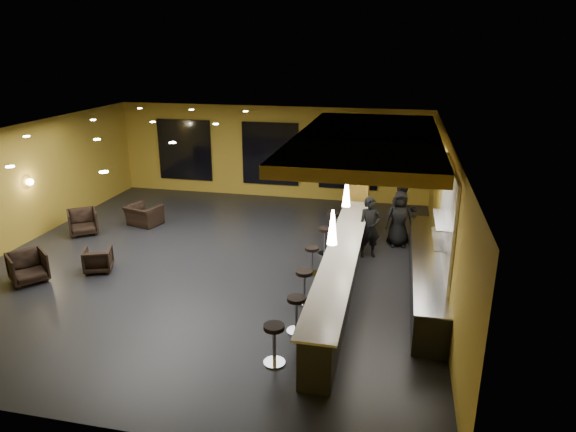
% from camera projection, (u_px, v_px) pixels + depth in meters
% --- Properties ---
extents(floor, '(12.00, 13.00, 0.10)m').
position_uv_depth(floor, '(214.00, 263.00, 14.20)').
color(floor, black).
rests_on(floor, ground).
extents(ceiling, '(12.00, 13.00, 0.10)m').
position_uv_depth(ceiling, '(207.00, 133.00, 13.04)').
color(ceiling, black).
extents(wall_back, '(12.00, 0.10, 3.50)m').
position_uv_depth(wall_back, '(271.00, 152.00, 19.68)').
color(wall_back, '#A88625').
rests_on(wall_back, floor).
extents(wall_front, '(12.00, 0.10, 3.50)m').
position_uv_depth(wall_front, '(53.00, 328.00, 7.56)').
color(wall_front, '#A88625').
rests_on(wall_front, floor).
extents(wall_left, '(0.10, 13.00, 3.50)m').
position_uv_depth(wall_left, '(13.00, 188.00, 14.85)').
color(wall_left, '#A88625').
rests_on(wall_left, floor).
extents(wall_right, '(0.10, 13.00, 3.50)m').
position_uv_depth(wall_right, '(447.00, 216.00, 12.39)').
color(wall_right, '#A88625').
rests_on(wall_right, floor).
extents(wood_soffit, '(3.60, 8.00, 0.28)m').
position_uv_depth(wood_soffit, '(368.00, 140.00, 13.22)').
color(wood_soffit, '#BA8E36').
rests_on(wood_soffit, ceiling).
extents(window_left, '(2.20, 0.06, 2.40)m').
position_uv_depth(window_left, '(185.00, 150.00, 20.30)').
color(window_left, black).
rests_on(window_left, wall_back).
extents(window_center, '(2.20, 0.06, 2.40)m').
position_uv_depth(window_center, '(270.00, 154.00, 19.59)').
color(window_center, black).
rests_on(window_center, wall_back).
extents(window_right, '(2.20, 0.06, 2.40)m').
position_uv_depth(window_right, '(349.00, 157.00, 18.98)').
color(window_right, black).
rests_on(window_right, wall_back).
extents(tile_backsplash, '(0.06, 3.20, 2.40)m').
position_uv_depth(tile_backsplash, '(447.00, 220.00, 11.40)').
color(tile_backsplash, white).
rests_on(tile_backsplash, wall_right).
extents(bar_counter, '(0.60, 8.00, 1.00)m').
position_uv_depth(bar_counter, '(341.00, 272.00, 12.36)').
color(bar_counter, black).
rests_on(bar_counter, floor).
extents(bar_top, '(0.78, 8.10, 0.05)m').
position_uv_depth(bar_top, '(342.00, 251.00, 12.19)').
color(bar_top, beige).
rests_on(bar_top, bar_counter).
extents(prep_counter, '(0.70, 6.00, 0.86)m').
position_uv_depth(prep_counter, '(426.00, 273.00, 12.43)').
color(prep_counter, black).
rests_on(prep_counter, floor).
extents(prep_top, '(0.72, 6.00, 0.03)m').
position_uv_depth(prep_top, '(428.00, 256.00, 12.29)').
color(prep_top, silver).
rests_on(prep_top, prep_counter).
extents(wall_shelf_lower, '(0.30, 1.50, 0.03)m').
position_uv_depth(wall_shelf_lower, '(440.00, 239.00, 11.38)').
color(wall_shelf_lower, silver).
rests_on(wall_shelf_lower, wall_right).
extents(wall_shelf_upper, '(0.30, 1.50, 0.03)m').
position_uv_depth(wall_shelf_upper, '(441.00, 220.00, 11.23)').
color(wall_shelf_upper, silver).
rests_on(wall_shelf_upper, wall_right).
extents(column, '(0.60, 0.60, 3.50)m').
position_uv_depth(column, '(360.00, 175.00, 16.21)').
color(column, olive).
rests_on(column, floor).
extents(wall_sconce, '(0.22, 0.22, 0.22)m').
position_uv_depth(wall_sconce, '(30.00, 182.00, 15.26)').
color(wall_sconce, '#FFE5B2').
rests_on(wall_sconce, wall_left).
extents(pendant_0, '(0.20, 0.20, 0.70)m').
position_uv_depth(pendant_0, '(332.00, 227.00, 9.91)').
color(pendant_0, white).
rests_on(pendant_0, wood_soffit).
extents(pendant_1, '(0.20, 0.20, 0.70)m').
position_uv_depth(pendant_1, '(347.00, 192.00, 12.22)').
color(pendant_1, white).
rests_on(pendant_1, wood_soffit).
extents(pendant_2, '(0.20, 0.20, 0.70)m').
position_uv_depth(pendant_2, '(356.00, 168.00, 14.54)').
color(pendant_2, white).
rests_on(pendant_2, wood_soffit).
extents(staff_a, '(0.74, 0.62, 1.74)m').
position_uv_depth(staff_a, '(369.00, 227.00, 14.24)').
color(staff_a, black).
rests_on(staff_a, floor).
extents(staff_b, '(1.09, 0.97, 1.84)m').
position_uv_depth(staff_b, '(402.00, 213.00, 15.28)').
color(staff_b, black).
rests_on(staff_b, floor).
extents(staff_c, '(0.85, 0.59, 1.66)m').
position_uv_depth(staff_c, '(399.00, 219.00, 15.02)').
color(staff_c, black).
rests_on(staff_c, floor).
extents(armchair_a, '(1.18, 1.18, 0.78)m').
position_uv_depth(armchair_a, '(28.00, 267.00, 12.86)').
color(armchair_a, black).
rests_on(armchair_a, floor).
extents(armchair_b, '(0.89, 0.90, 0.64)m').
position_uv_depth(armchair_b, '(98.00, 260.00, 13.49)').
color(armchair_b, black).
rests_on(armchair_b, floor).
extents(armchair_c, '(1.19, 1.19, 0.79)m').
position_uv_depth(armchair_c, '(83.00, 222.00, 16.09)').
color(armchair_c, black).
rests_on(armchair_c, floor).
extents(armchair_d, '(1.23, 1.14, 0.67)m').
position_uv_depth(armchair_d, '(144.00, 215.00, 16.90)').
color(armchair_d, black).
rests_on(armchair_d, floor).
extents(bar_stool_0, '(0.41, 0.41, 0.82)m').
position_uv_depth(bar_stool_0, '(274.00, 339.00, 9.51)').
color(bar_stool_0, silver).
rests_on(bar_stool_0, floor).
extents(bar_stool_1, '(0.41, 0.41, 0.80)m').
position_uv_depth(bar_stool_1, '(296.00, 310.00, 10.57)').
color(bar_stool_1, silver).
rests_on(bar_stool_1, floor).
extents(bar_stool_2, '(0.41, 0.41, 0.82)m').
position_uv_depth(bar_stool_2, '(304.00, 282.00, 11.75)').
color(bar_stool_2, silver).
rests_on(bar_stool_2, floor).
extents(bar_stool_3, '(0.38, 0.38, 0.74)m').
position_uv_depth(bar_stool_3, '(312.00, 257.00, 13.27)').
color(bar_stool_3, silver).
rests_on(bar_stool_3, floor).
extents(bar_stool_4, '(0.40, 0.40, 0.80)m').
position_uv_depth(bar_stool_4, '(325.00, 237.00, 14.50)').
color(bar_stool_4, silver).
rests_on(bar_stool_4, floor).
extents(bar_stool_5, '(0.42, 0.42, 0.83)m').
position_uv_depth(bar_stool_5, '(333.00, 222.00, 15.67)').
color(bar_stool_5, silver).
rests_on(bar_stool_5, floor).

